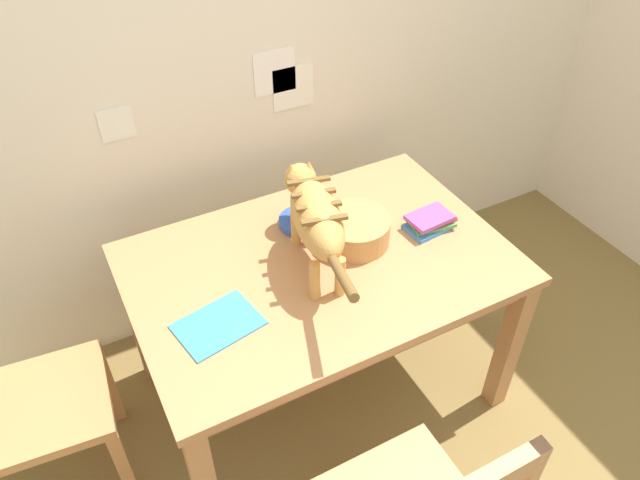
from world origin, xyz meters
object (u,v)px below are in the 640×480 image
Objects in this scene: cat at (315,214)px; magazine at (218,325)px; book_stack at (430,221)px; coffee_mug at (302,210)px; wooden_chair_near at (30,405)px; dining_table at (320,278)px; saucer_bowl at (301,221)px; wicker_basket at (355,230)px.

magazine is (-0.41, -0.12, -0.21)m from cat.
cat is 0.51m from book_stack.
coffee_mug is at bearing 149.36° from book_stack.
wooden_chair_near reaches higher than book_stack.
saucer_bowl is at bearing 80.79° from dining_table.
magazine is (-0.43, -0.12, 0.09)m from dining_table.
dining_table is 0.27m from coffee_mug.
book_stack is (0.89, 0.09, 0.03)m from magazine.
dining_table is 7.73× the size of saucer_bowl.
magazine is at bearing -149.87° from cat.
coffee_mug is 0.58m from magazine.
cat reaches higher than magazine.
dining_table is 11.46× the size of coffee_mug.
wooden_chair_near is (-1.22, 0.05, -0.33)m from wicker_basket.
saucer_bowl is 0.67× the size of magazine.
saucer_bowl is at bearing 90.00° from cat.
cat reaches higher than coffee_mug.
dining_table is at bearing 4.08° from magazine.
cat is at bearing -103.73° from saucer_bowl.
book_stack is (0.42, -0.25, 0.02)m from saucer_bowl.
cat is 2.79× the size of magazine.
wicker_basket is (0.16, 0.04, 0.14)m from dining_table.
saucer_bowl is 0.22m from wicker_basket.
wicker_basket is at bearing 3.71° from magazine.
dining_table is at bearing -166.21° from wicker_basket.
magazine is at bearing -165.22° from wicker_basket.
cat reaches higher than saucer_bowl.
cat is 3.76× the size of book_stack.
cat is 0.27m from coffee_mug.
wicker_basket is at bearing 167.06° from book_stack.
book_stack is 0.30m from wicker_basket.
wicker_basket is at bearing 24.74° from cat.
book_stack reaches higher than saucer_bowl.
magazine is (-0.47, -0.34, -0.07)m from coffee_mug.
wooden_chair_near is (-1.06, 0.09, -0.19)m from dining_table.
book_stack is (0.47, -0.03, -0.19)m from cat.
coffee_mug is (0.00, 0.00, 0.05)m from saucer_bowl.
cat is 0.48m from magazine.
coffee_mug is at bearing 89.05° from cat.
wicker_basket reaches higher than dining_table.
dining_table is at bearing -100.16° from coffee_mug.
wicker_basket reaches higher than magazine.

